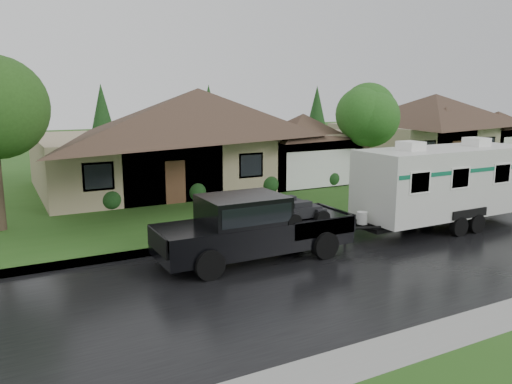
% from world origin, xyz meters
% --- Properties ---
extents(ground, '(140.00, 140.00, 0.00)m').
position_xyz_m(ground, '(0.00, 0.00, 0.00)').
color(ground, '#2A571B').
rests_on(ground, ground).
extents(road, '(140.00, 8.00, 0.01)m').
position_xyz_m(road, '(0.00, -2.00, 0.01)').
color(road, black).
rests_on(road, ground).
extents(curb, '(140.00, 0.50, 0.15)m').
position_xyz_m(curb, '(0.00, 2.25, 0.07)').
color(curb, gray).
rests_on(curb, ground).
extents(lawn, '(140.00, 26.00, 0.15)m').
position_xyz_m(lawn, '(0.00, 15.00, 0.07)').
color(lawn, '#2A571B').
rests_on(lawn, ground).
extents(house_main, '(19.44, 10.80, 6.90)m').
position_xyz_m(house_main, '(2.29, 13.84, 3.59)').
color(house_main, tan).
rests_on(house_main, lawn).
extents(house_neighbor, '(15.12, 9.72, 6.45)m').
position_xyz_m(house_neighbor, '(22.27, 14.34, 3.32)').
color(house_neighbor, tan).
rests_on(house_neighbor, lawn).
extents(tree_right_green, '(3.52, 3.52, 5.82)m').
position_xyz_m(tree_right_green, '(10.19, 8.58, 4.19)').
color(tree_right_green, '#382B1E').
rests_on(tree_right_green, lawn).
extents(shrub_row, '(13.60, 1.00, 1.00)m').
position_xyz_m(shrub_row, '(2.00, 9.30, 0.65)').
color(shrub_row, '#143814').
rests_on(shrub_row, lawn).
extents(pickup_truck, '(6.53, 2.48, 2.18)m').
position_xyz_m(pickup_truck, '(-1.68, 0.16, 1.17)').
color(pickup_truck, black).
rests_on(pickup_truck, ground).
extents(travel_trailer, '(8.05, 2.83, 3.61)m').
position_xyz_m(travel_trailer, '(7.14, 0.16, 1.92)').
color(travel_trailer, silver).
rests_on(travel_trailer, ground).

